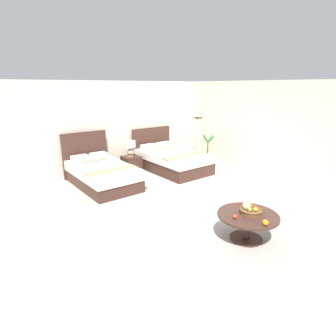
% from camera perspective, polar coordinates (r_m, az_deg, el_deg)
% --- Properties ---
extents(ground_plane, '(9.30, 9.96, 0.02)m').
position_cam_1_polar(ground_plane, '(6.23, 3.94, -6.47)').
color(ground_plane, '#A79F95').
extents(wall_back, '(9.30, 0.12, 2.55)m').
position_cam_1_polar(wall_back, '(8.47, -10.25, 8.48)').
color(wall_back, beige).
rests_on(wall_back, ground).
extents(wall_side_right, '(0.12, 5.56, 2.55)m').
position_cam_1_polar(wall_side_right, '(8.22, 17.56, 7.75)').
color(wall_side_right, beige).
rests_on(wall_side_right, ground).
extents(bed_near_window, '(1.26, 2.12, 1.23)m').
position_cam_1_polar(bed_near_window, '(7.19, -13.48, -1.08)').
color(bed_near_window, '#402720').
rests_on(bed_near_window, ground).
extents(bed_near_corner, '(1.43, 2.24, 1.14)m').
position_cam_1_polar(bed_near_corner, '(8.27, 0.68, 1.68)').
color(bed_near_corner, '#402720').
rests_on(bed_near_corner, ground).
extents(nightstand, '(0.46, 0.50, 0.46)m').
position_cam_1_polar(nightstand, '(8.15, -7.48, 0.80)').
color(nightstand, '#402720').
rests_on(nightstand, ground).
extents(table_lamp, '(0.29, 0.29, 0.45)m').
position_cam_1_polar(table_lamp, '(8.05, -7.68, 4.25)').
color(table_lamp, tan).
rests_on(table_lamp, nightstand).
extents(coffee_table, '(0.97, 0.97, 0.44)m').
position_cam_1_polar(coffee_table, '(4.74, 15.93, -10.24)').
color(coffee_table, '#402720').
rests_on(coffee_table, ground).
extents(fruit_bowl, '(0.36, 0.36, 0.19)m').
position_cam_1_polar(fruit_bowl, '(4.70, 16.48, -8.23)').
color(fruit_bowl, brown).
rests_on(fruit_bowl, coffee_table).
extents(loose_apple, '(0.07, 0.07, 0.07)m').
position_cam_1_polar(loose_apple, '(4.49, 13.53, -9.64)').
color(loose_apple, '#BF3F2A').
rests_on(loose_apple, coffee_table).
extents(loose_orange, '(0.09, 0.09, 0.09)m').
position_cam_1_polar(loose_orange, '(4.41, 19.27, -10.48)').
color(loose_orange, orange).
rests_on(loose_orange, coffee_table).
extents(floor_lamp_corner, '(0.20, 0.20, 1.45)m').
position_cam_1_polar(floor_lamp_corner, '(9.20, 6.00, 5.78)').
color(floor_lamp_corner, '#302A12').
rests_on(floor_lamp_corner, ground).
extents(potted_palm, '(0.47, 0.53, 1.02)m').
position_cam_1_polar(potted_palm, '(8.86, 8.02, 2.19)').
color(potted_palm, '#3D3530').
rests_on(potted_palm, ground).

